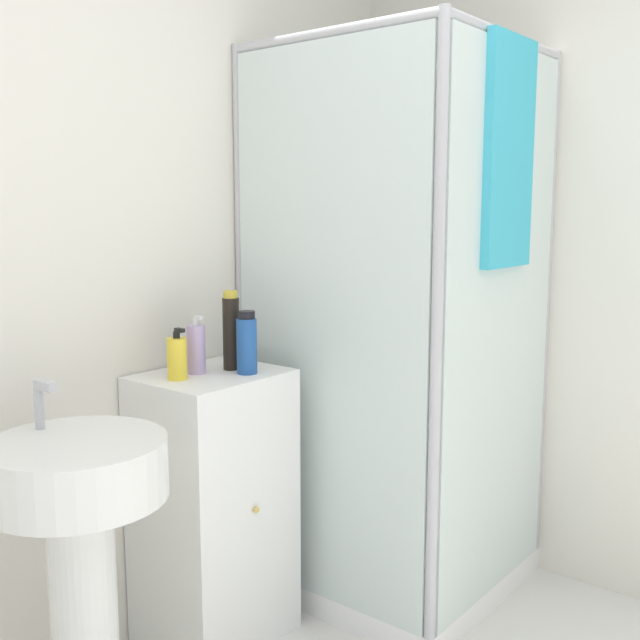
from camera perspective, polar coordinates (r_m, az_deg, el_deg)
The scene contains 8 objects.
wall_back at distance 2.24m, azimuth -22.36°, elevation 3.21°, with size 6.40×0.06×2.50m, color silver.
shower_enclosure at distance 2.81m, azimuth 6.43°, elevation -9.44°, with size 0.85×0.88×1.99m.
vanity_cabinet at distance 2.56m, azimuth -8.06°, elevation -14.00°, with size 0.45×0.38×0.91m.
sink at distance 2.05m, azimuth -17.82°, elevation -15.40°, with size 0.45×0.45×1.00m.
soap_dispenser at distance 2.35m, azimuth -10.83°, elevation -2.86°, with size 0.06×0.06×0.16m.
shampoo_bottle_tall_black at distance 2.45m, azimuth -6.79°, elevation -0.85°, with size 0.05×0.05×0.26m.
shampoo_bottle_blue at distance 2.39m, azimuth -5.60°, elevation -1.78°, with size 0.07×0.07×0.20m.
lotion_bottle_white at distance 2.41m, azimuth -9.41°, elevation -2.17°, with size 0.06×0.06×0.19m.
Camera 1 is at (-1.08, -0.25, 1.44)m, focal length 42.00 mm.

